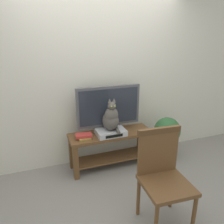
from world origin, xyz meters
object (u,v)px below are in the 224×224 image
Objects in this scene: tv at (109,108)px; book_stack at (84,136)px; potted_plant at (167,134)px; wooden_chair at (162,171)px; media_box at (111,132)px; cat at (111,118)px; tv_stand at (111,143)px.

tv reaches higher than book_stack.
book_stack is 1.31m from potted_plant.
potted_plant is at bearing 54.01° from wooden_chair.
book_stack is at bearing -162.08° from tv.
cat is (0.00, -0.01, 0.22)m from media_box.
cat reaches higher than tv_stand.
book_stack is at bearing 116.31° from wooden_chair.
tv is 1.02m from potted_plant.
media_box is at bearing -112.22° from tv_stand.
cat is 0.98m from potted_plant.
media_box reaches higher than book_stack.
potted_plant is at bearing -3.85° from cat.
cat reaches higher than wooden_chair.
tv is (0.00, 0.08, 0.53)m from tv_stand.
wooden_chair is at bearing -63.69° from book_stack.
book_stack is (-0.39, 0.00, -0.01)m from media_box.
potted_plant is (0.89, -0.13, 0.06)m from tv_stand.
wooden_chair is 1.44× the size of potted_plant.
potted_plant is at bearing -3.45° from book_stack.
tv_stand is at bearing 171.80° from potted_plant.
wooden_chair is at bearing -81.90° from media_box.
tv is at bearing 96.23° from wooden_chair.
wooden_chair is 1.28m from potted_plant.
cat is 0.67× the size of potted_plant.
potted_plant is at bearing -13.46° from tv.
wooden_chair is (0.14, -1.24, -0.32)m from tv.
media_box is (-0.02, -0.05, 0.21)m from tv_stand.
book_stack is 0.34× the size of potted_plant.
book_stack is at bearing 179.48° from media_box.
cat reaches higher than book_stack.
tv_stand is 1.21× the size of wooden_chair.
potted_plant is (1.30, -0.08, -0.14)m from book_stack.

